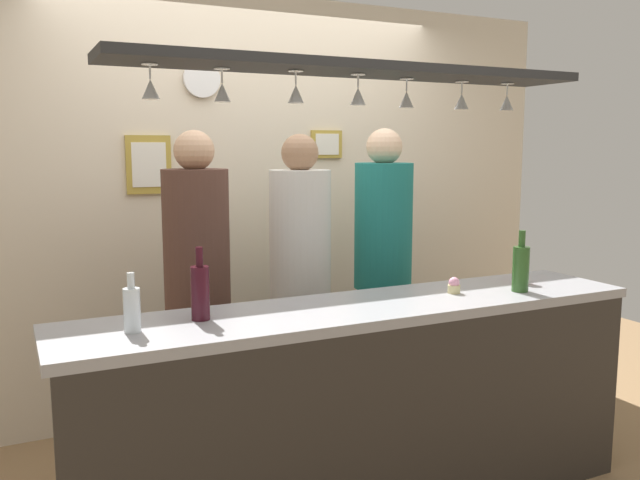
{
  "coord_description": "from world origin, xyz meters",
  "views": [
    {
      "loc": [
        -1.42,
        -2.86,
        1.67
      ],
      "look_at": [
        0.0,
        0.1,
        1.2
      ],
      "focal_mm": 36.96,
      "sensor_mm": 36.0,
      "label": 1
    }
  ],
  "objects_px": {
    "picture_frame_upper_small": "(327,144)",
    "wall_clock": "(202,79)",
    "person_middle_white_patterned_shirt": "(300,259)",
    "bottle_wine_dark_red": "(200,291)",
    "picture_frame_caricature": "(149,165)",
    "person_right_teal_shirt": "(383,249)",
    "bottle_soda_clear": "(132,308)",
    "person_left_brown_shirt": "(197,266)",
    "drink_can": "(521,271)",
    "bottle_champagne_green": "(521,267)",
    "cupcake": "(454,286)"
  },
  "relations": [
    {
      "from": "person_middle_white_patterned_shirt",
      "to": "bottle_wine_dark_red",
      "type": "xyz_separation_m",
      "value": [
        -0.77,
        -0.73,
        0.04
      ]
    },
    {
      "from": "person_middle_white_patterned_shirt",
      "to": "picture_frame_caricature",
      "type": "distance_m",
      "value": 1.06
    },
    {
      "from": "person_left_brown_shirt",
      "to": "bottle_wine_dark_red",
      "type": "xyz_separation_m",
      "value": [
        -0.18,
        -0.73,
        0.03
      ]
    },
    {
      "from": "person_middle_white_patterned_shirt",
      "to": "person_right_teal_shirt",
      "type": "height_order",
      "value": "person_right_teal_shirt"
    },
    {
      "from": "bottle_soda_clear",
      "to": "cupcake",
      "type": "xyz_separation_m",
      "value": [
        1.52,
        0.02,
        -0.06
      ]
    },
    {
      "from": "cupcake",
      "to": "picture_frame_upper_small",
      "type": "height_order",
      "value": "picture_frame_upper_small"
    },
    {
      "from": "bottle_champagne_green",
      "to": "picture_frame_upper_small",
      "type": "xyz_separation_m",
      "value": [
        -0.31,
        1.5,
        0.6
      ]
    },
    {
      "from": "drink_can",
      "to": "bottle_soda_clear",
      "type": "bearing_deg",
      "value": -178.19
    },
    {
      "from": "person_right_teal_shirt",
      "to": "bottle_champagne_green",
      "type": "relative_size",
      "value": 5.92
    },
    {
      "from": "person_middle_white_patterned_shirt",
      "to": "bottle_champagne_green",
      "type": "xyz_separation_m",
      "value": [
        0.78,
        -0.88,
        0.04
      ]
    },
    {
      "from": "person_right_teal_shirt",
      "to": "picture_frame_caricature",
      "type": "xyz_separation_m",
      "value": [
        -1.22,
        0.62,
        0.49
      ]
    },
    {
      "from": "wall_clock",
      "to": "bottle_soda_clear",
      "type": "bearing_deg",
      "value": -116.11
    },
    {
      "from": "person_middle_white_patterned_shirt",
      "to": "drink_can",
      "type": "relative_size",
      "value": 14.27
    },
    {
      "from": "picture_frame_upper_small",
      "to": "bottle_soda_clear",
      "type": "bearing_deg",
      "value": -137.08
    },
    {
      "from": "drink_can",
      "to": "wall_clock",
      "type": "relative_size",
      "value": 0.55
    },
    {
      "from": "person_middle_white_patterned_shirt",
      "to": "wall_clock",
      "type": "height_order",
      "value": "wall_clock"
    },
    {
      "from": "picture_frame_caricature",
      "to": "person_left_brown_shirt",
      "type": "bearing_deg",
      "value": -80.38
    },
    {
      "from": "person_right_teal_shirt",
      "to": "picture_frame_upper_small",
      "type": "height_order",
      "value": "same"
    },
    {
      "from": "person_right_teal_shirt",
      "to": "picture_frame_upper_small",
      "type": "xyz_separation_m",
      "value": [
        -0.07,
        0.62,
        0.61
      ]
    },
    {
      "from": "person_left_brown_shirt",
      "to": "picture_frame_upper_small",
      "type": "relative_size",
      "value": 7.98
    },
    {
      "from": "cupcake",
      "to": "wall_clock",
      "type": "bearing_deg",
      "value": 120.76
    },
    {
      "from": "picture_frame_upper_small",
      "to": "drink_can",
      "type": "bearing_deg",
      "value": -71.25
    },
    {
      "from": "picture_frame_upper_small",
      "to": "wall_clock",
      "type": "distance_m",
      "value": 0.91
    },
    {
      "from": "bottle_champagne_green",
      "to": "bottle_soda_clear",
      "type": "xyz_separation_m",
      "value": [
        -1.83,
        0.09,
        -0.03
      ]
    },
    {
      "from": "person_left_brown_shirt",
      "to": "bottle_champagne_green",
      "type": "relative_size",
      "value": 5.85
    },
    {
      "from": "person_left_brown_shirt",
      "to": "bottle_soda_clear",
      "type": "relative_size",
      "value": 7.63
    },
    {
      "from": "drink_can",
      "to": "bottle_wine_dark_red",
      "type": "bearing_deg",
      "value": 179.9
    },
    {
      "from": "person_left_brown_shirt",
      "to": "drink_can",
      "type": "xyz_separation_m",
      "value": [
        1.51,
        -0.73,
        -0.03
      ]
    },
    {
      "from": "person_right_teal_shirt",
      "to": "drink_can",
      "type": "bearing_deg",
      "value": -61.68
    },
    {
      "from": "picture_frame_caricature",
      "to": "wall_clock",
      "type": "xyz_separation_m",
      "value": [
        0.33,
        -0.01,
        0.5
      ]
    },
    {
      "from": "person_left_brown_shirt",
      "to": "drink_can",
      "type": "distance_m",
      "value": 1.68
    },
    {
      "from": "wall_clock",
      "to": "drink_can",
      "type": "bearing_deg",
      "value": -46.21
    },
    {
      "from": "bottle_wine_dark_red",
      "to": "drink_can",
      "type": "height_order",
      "value": "bottle_wine_dark_red"
    },
    {
      "from": "cupcake",
      "to": "picture_frame_upper_small",
      "type": "xyz_separation_m",
      "value": [
        0.0,
        1.4,
        0.68
      ]
    },
    {
      "from": "bottle_champagne_green",
      "to": "wall_clock",
      "type": "distance_m",
      "value": 2.12
    },
    {
      "from": "picture_frame_caricature",
      "to": "picture_frame_upper_small",
      "type": "bearing_deg",
      "value": 0.0
    },
    {
      "from": "person_middle_white_patterned_shirt",
      "to": "drink_can",
      "type": "height_order",
      "value": "person_middle_white_patterned_shirt"
    },
    {
      "from": "picture_frame_upper_small",
      "to": "bottle_wine_dark_red",
      "type": "bearing_deg",
      "value": -132.54
    },
    {
      "from": "picture_frame_caricature",
      "to": "cupcake",
      "type": "bearing_deg",
      "value": -50.41
    },
    {
      "from": "person_middle_white_patterned_shirt",
      "to": "person_right_teal_shirt",
      "type": "distance_m",
      "value": 0.53
    },
    {
      "from": "bottle_wine_dark_red",
      "to": "bottle_soda_clear",
      "type": "bearing_deg",
      "value": -166.95
    },
    {
      "from": "bottle_soda_clear",
      "to": "wall_clock",
      "type": "relative_size",
      "value": 1.05
    },
    {
      "from": "person_right_teal_shirt",
      "to": "wall_clock",
      "type": "height_order",
      "value": "wall_clock"
    },
    {
      "from": "person_left_brown_shirt",
      "to": "bottle_wine_dark_red",
      "type": "relative_size",
      "value": 5.85
    },
    {
      "from": "person_middle_white_patterned_shirt",
      "to": "bottle_wine_dark_red",
      "type": "bearing_deg",
      "value": -136.59
    },
    {
      "from": "person_right_teal_shirt",
      "to": "drink_can",
      "type": "distance_m",
      "value": 0.83
    },
    {
      "from": "person_right_teal_shirt",
      "to": "bottle_champagne_green",
      "type": "bearing_deg",
      "value": -74.41
    },
    {
      "from": "person_right_teal_shirt",
      "to": "bottle_wine_dark_red",
      "type": "distance_m",
      "value": 1.49
    },
    {
      "from": "person_right_teal_shirt",
      "to": "picture_frame_caricature",
      "type": "height_order",
      "value": "person_right_teal_shirt"
    },
    {
      "from": "bottle_champagne_green",
      "to": "picture_frame_caricature",
      "type": "bearing_deg",
      "value": 134.35
    }
  ]
}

